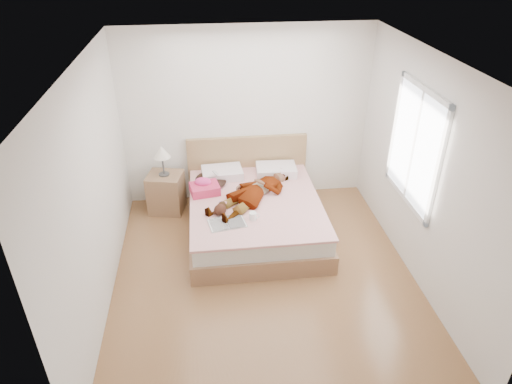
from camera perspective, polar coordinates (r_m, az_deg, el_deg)
ground at (r=5.66m, az=1.05°, el=-10.49°), size 4.00×4.00×0.00m
woman at (r=6.17m, az=-0.27°, el=0.35°), size 1.50×1.50×0.21m
hair at (r=6.56m, az=-5.68°, el=1.49°), size 0.56×0.63×0.08m
phone at (r=6.45m, az=-5.11°, el=2.40°), size 0.10×0.10×0.05m
room_shell at (r=5.58m, az=19.21°, el=5.37°), size 4.00×4.00×4.00m
bed at (r=6.32m, az=-0.20°, el=-2.48°), size 1.80×2.08×1.00m
towel at (r=6.30m, az=-6.48°, el=0.60°), size 0.44×0.38×0.20m
magazine at (r=5.66m, az=-3.64°, el=-3.89°), size 0.50×0.37×0.03m
coffee_mug at (r=5.70m, az=-0.35°, el=-3.02°), size 0.13×0.10×0.10m
plush_toy at (r=5.83m, az=-4.46°, el=-2.11°), size 0.21×0.26×0.13m
nightstand at (r=6.82m, az=-11.19°, el=0.29°), size 0.57×0.53×1.05m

